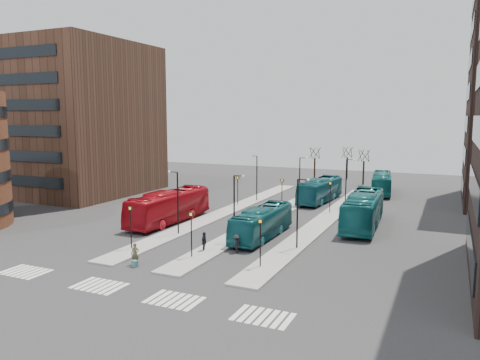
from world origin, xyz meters
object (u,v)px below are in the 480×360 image
at_px(teal_bus_d, 382,183).
at_px(teal_bus_c, 363,210).
at_px(commuter_b, 204,242).
at_px(traveller, 135,254).
at_px(commuter_c, 236,244).
at_px(commuter_a, 146,227).
at_px(red_bus, 169,207).
at_px(suitcase, 135,264).
at_px(teal_bus_b, 320,190).
at_px(teal_bus_a, 262,222).

bearing_deg(teal_bus_d, teal_bus_c, -93.94).
height_order(teal_bus_c, commuter_b, teal_bus_c).
distance_m(teal_bus_c, traveller, 24.49).
bearing_deg(commuter_c, commuter_a, -86.53).
distance_m(red_bus, traveller, 14.70).
bearing_deg(teal_bus_d, suitcase, -112.94).
xyz_separation_m(suitcase, traveller, (-0.33, 0.51, 0.59)).
bearing_deg(teal_bus_b, teal_bus_d, 61.01).
xyz_separation_m(teal_bus_d, commuter_b, (-9.48, -37.49, -0.70)).
bearing_deg(red_bus, commuter_b, -41.82).
height_order(red_bus, teal_bus_b, red_bus).
distance_m(teal_bus_d, commuter_b, 38.67).
bearing_deg(commuter_c, red_bus, -110.42).
distance_m(teal_bus_a, traveller, 13.14).
xyz_separation_m(suitcase, teal_bus_b, (5.73, 32.98, 1.34)).
bearing_deg(commuter_a, commuter_c, -165.13).
relative_size(red_bus, traveller, 7.33).
bearing_deg(teal_bus_b, suitcase, -95.87).
bearing_deg(red_bus, commuter_c, -31.49).
bearing_deg(commuter_a, teal_bus_b, -89.67).
bearing_deg(traveller, commuter_a, 95.26).
relative_size(teal_bus_b, traveller, 6.72).
distance_m(teal_bus_a, commuter_a, 11.27).
bearing_deg(suitcase, commuter_c, 61.83).
bearing_deg(commuter_a, traveller, 144.41).
height_order(suitcase, commuter_b, commuter_b).
distance_m(commuter_a, commuter_c, 10.55).
xyz_separation_m(commuter_a, commuter_c, (10.43, -1.63, -0.10)).
height_order(red_bus, traveller, red_bus).
bearing_deg(commuter_a, teal_bus_d, -92.65).
distance_m(traveller, commuter_c, 8.47).
xyz_separation_m(teal_bus_d, commuter_a, (-17.33, -34.93, -0.69)).
distance_m(suitcase, teal_bus_d, 44.98).
bearing_deg(teal_bus_a, teal_bus_b, 90.04).
bearing_deg(teal_bus_d, traveller, -113.53).
distance_m(teal_bus_b, teal_bus_c, 14.62).
bearing_deg(commuter_b, suitcase, 142.12).
relative_size(commuter_b, commuter_c, 1.12).
relative_size(red_bus, teal_bus_b, 1.09).
bearing_deg(suitcase, teal_bus_c, 67.84).
bearing_deg(teal_bus_b, commuter_b, -91.97).
bearing_deg(teal_bus_b, teal_bus_c, -53.60).
bearing_deg(commuter_b, teal_bus_b, -17.09).
bearing_deg(teal_bus_a, suitcase, -114.18).
bearing_deg(suitcase, commuter_a, 131.99).
xyz_separation_m(suitcase, teal_bus_a, (5.59, 12.22, 1.20)).
bearing_deg(teal_bus_a, teal_bus_c, 46.97).
distance_m(teal_bus_b, commuter_a, 26.90).
distance_m(suitcase, commuter_b, 6.46).
height_order(commuter_a, commuter_c, commuter_a).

